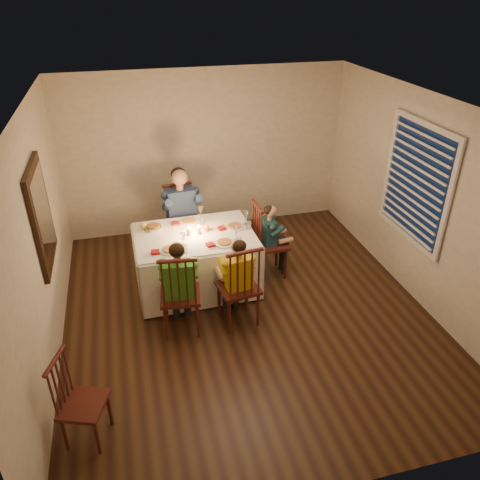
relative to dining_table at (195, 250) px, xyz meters
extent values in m
plane|color=black|center=(0.52, -0.71, -0.59)|extent=(5.00, 5.00, 0.00)
cube|color=beige|center=(-1.73, -0.71, 0.71)|extent=(0.02, 5.00, 2.60)
cube|color=beige|center=(2.77, -0.71, 0.71)|extent=(0.02, 5.00, 2.60)
cube|color=beige|center=(0.52, 1.79, 0.71)|extent=(4.50, 0.02, 2.60)
plane|color=white|center=(0.52, -0.71, 2.01)|extent=(5.00, 5.00, 0.00)
cube|color=white|center=(0.00, 0.00, 0.22)|extent=(1.55, 1.12, 0.04)
cube|color=white|center=(-0.01, 0.56, -0.18)|extent=(1.57, 0.05, 0.76)
cube|color=white|center=(0.01, -0.56, -0.18)|extent=(1.57, 0.05, 0.76)
cube|color=white|center=(0.78, 0.01, -0.18)|extent=(0.04, 1.14, 0.76)
cube|color=white|center=(-0.78, -0.01, -0.18)|extent=(0.04, 1.14, 0.76)
cylinder|color=silver|center=(-0.01, 0.35, 0.25)|extent=(0.26, 0.26, 0.02)
cylinder|color=silver|center=(-0.36, -0.35, 0.25)|extent=(0.26, 0.26, 0.02)
cylinder|color=silver|center=(0.33, -0.34, 0.25)|extent=(0.26, 0.26, 0.02)
cylinder|color=silver|center=(0.56, 0.05, 0.25)|extent=(0.26, 0.26, 0.02)
cylinder|color=white|center=(-0.07, 0.00, 0.29)|extent=(0.06, 0.06, 0.10)
cylinder|color=white|center=(0.06, 0.00, 0.29)|extent=(0.06, 0.06, 0.10)
sphere|color=#FBFF43|center=(-0.62, 0.32, 0.28)|extent=(0.09, 0.09, 0.09)
sphere|color=orange|center=(0.18, 0.06, 0.28)|extent=(0.08, 0.08, 0.08)
imported|color=silver|center=(-0.49, 0.26, 0.26)|extent=(0.23, 0.23, 0.05)
cube|color=black|center=(-1.70, -0.41, 0.91)|extent=(0.05, 0.95, 1.15)
cube|color=white|center=(-1.67, -0.41, 0.91)|extent=(0.01, 0.78, 0.98)
cube|color=black|center=(2.75, -0.61, 0.91)|extent=(0.01, 1.20, 1.40)
cube|color=white|center=(2.73, -0.61, 0.91)|extent=(0.03, 1.34, 1.54)
camera|label=1|loc=(-0.76, -5.31, 3.16)|focal=35.00mm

